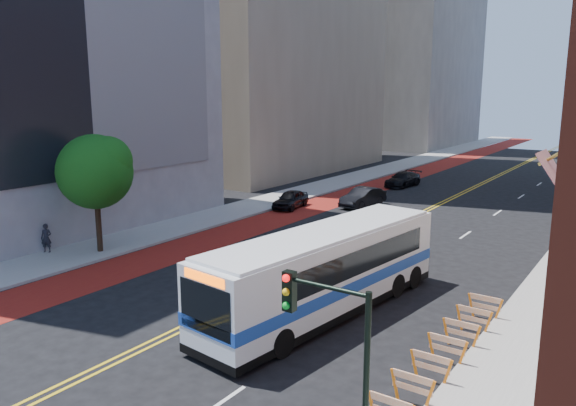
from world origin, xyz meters
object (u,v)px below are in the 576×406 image
Objects in this scene: street_tree at (96,169)px; car_a at (291,199)px; traffic_signal at (331,345)px; car_c at (403,179)px; transit_bus at (327,270)px; pedestrian at (46,238)px; car_b at (363,197)px.

car_a is at bearing 83.31° from street_tree.
traffic_signal is 43.51m from car_c.
transit_bus reaches higher than car_c.
traffic_signal reaches higher than transit_bus.
pedestrian is at bearing -167.53° from transit_bus.
traffic_signal is 0.38× the size of transit_bus.
pedestrian is (-2.36, -1.90, -3.93)m from street_tree.
traffic_signal is at bearing -24.82° from street_tree.
car_a is 18.97m from pedestrian.
transit_bus is at bearing -60.14° from car_b.
car_b is 23.87m from pedestrian.
pedestrian reaches higher than car_c.
street_tree is at bearing 155.18° from traffic_signal.
street_tree is 1.32× the size of traffic_signal.
car_b is (-8.66, 20.47, -1.11)m from transit_bus.
car_b is at bearing 34.99° from pedestrian.
transit_bus is 21.34m from car_a.
traffic_signal is 1.23× the size of car_a.
street_tree is at bearing -94.74° from car_c.
car_c is (5.31, 31.05, -4.22)m from street_tree.
car_c is at bearing 43.54° from pedestrian.
street_tree is 15.41m from transit_bus.
transit_bus is 2.78× the size of car_c.
transit_bus is 2.88× the size of car_b.
car_b is at bearing 72.36° from street_tree.
transit_bus is 8.05× the size of pedestrian.
car_c is at bearing 68.35° from car_a.
traffic_signal is 32.28m from car_a.
traffic_signal is at bearing -52.46° from transit_bus.
pedestrian is at bearing -98.13° from car_c.
traffic_signal is at bearing -57.59° from car_b.
street_tree is at bearing -105.23° from car_a.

